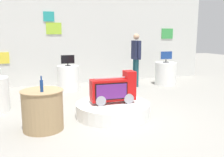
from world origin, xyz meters
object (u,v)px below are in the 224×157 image
(display_pedestal_right_rear, at_px, (165,73))
(side_table_round, at_px, (43,110))
(tv_on_right_rear, at_px, (166,56))
(bottle_on_side_table, at_px, (42,85))
(novelty_firetruck_tv, at_px, (114,90))
(main_display_pedestal, at_px, (113,109))
(display_pedestal_left_rear, at_px, (68,78))
(tv_on_left_rear, at_px, (68,60))
(shopper_browsing_near_truck, at_px, (136,56))

(display_pedestal_right_rear, relative_size, side_table_round, 1.02)
(display_pedestal_right_rear, height_order, tv_on_right_rear, tv_on_right_rear)
(side_table_round, relative_size, bottle_on_side_table, 2.70)
(novelty_firetruck_tv, xyz_separation_m, display_pedestal_right_rear, (2.92, 2.63, -0.18))
(main_display_pedestal, bearing_deg, display_pedestal_left_rear, 99.91)
(main_display_pedestal, bearing_deg, tv_on_right_rear, 41.70)
(side_table_round, bearing_deg, main_display_pedestal, 11.77)
(tv_on_left_rear, relative_size, side_table_round, 0.54)
(tv_on_left_rear, xyz_separation_m, display_pedestal_right_rear, (3.43, -0.19, -0.58))
(side_table_round, distance_m, shopper_browsing_near_truck, 4.51)
(tv_on_left_rear, bearing_deg, side_table_round, -107.81)
(main_display_pedestal, xyz_separation_m, tv_on_left_rear, (-0.49, 2.81, 0.83))
(display_pedestal_left_rear, height_order, shopper_browsing_near_truck, shopper_browsing_near_truck)
(tv_on_right_rear, bearing_deg, bottle_on_side_table, -145.36)
(novelty_firetruck_tv, bearing_deg, display_pedestal_right_rear, 42.00)
(side_table_round, bearing_deg, shopper_browsing_near_truck, 42.31)
(display_pedestal_left_rear, relative_size, shopper_browsing_near_truck, 0.44)
(display_pedestal_right_rear, height_order, bottle_on_side_table, bottle_on_side_table)
(tv_on_right_rear, distance_m, shopper_browsing_near_truck, 1.14)
(display_pedestal_right_rear, xyz_separation_m, bottle_on_side_table, (-4.44, -3.07, 0.48))
(tv_on_left_rear, distance_m, display_pedestal_right_rear, 3.48)
(shopper_browsing_near_truck, bearing_deg, display_pedestal_right_rear, -3.41)
(novelty_firetruck_tv, relative_size, tv_on_right_rear, 2.05)
(tv_on_left_rear, bearing_deg, novelty_firetruck_tv, -79.76)
(bottle_on_side_table, bearing_deg, novelty_firetruck_tv, 16.26)
(display_pedestal_right_rear, bearing_deg, tv_on_left_rear, 176.77)
(display_pedestal_left_rear, relative_size, tv_on_left_rear, 1.89)
(novelty_firetruck_tv, bearing_deg, bottle_on_side_table, -163.74)
(tv_on_left_rear, xyz_separation_m, side_table_round, (-1.00, -3.13, -0.59))
(bottle_on_side_table, relative_size, shopper_browsing_near_truck, 0.16)
(main_display_pedestal, distance_m, shopper_browsing_near_truck, 3.36)
(display_pedestal_left_rear, distance_m, side_table_round, 3.29)
(shopper_browsing_near_truck, bearing_deg, tv_on_left_rear, 176.86)
(tv_on_left_rear, relative_size, display_pedestal_right_rear, 0.53)
(display_pedestal_left_rear, bearing_deg, novelty_firetruck_tv, -79.77)
(main_display_pedestal, height_order, bottle_on_side_table, bottle_on_side_table)
(novelty_firetruck_tv, relative_size, tv_on_left_rear, 2.35)
(tv_on_right_rear, xyz_separation_m, side_table_round, (-4.43, -2.93, -0.63))
(shopper_browsing_near_truck, bearing_deg, tv_on_right_rear, -3.62)
(display_pedestal_left_rear, bearing_deg, main_display_pedestal, -80.09)
(novelty_firetruck_tv, relative_size, side_table_round, 1.27)
(novelty_firetruck_tv, bearing_deg, main_display_pedestal, 157.34)
(tv_on_left_rear, height_order, tv_on_right_rear, tv_on_right_rear)
(tv_on_right_rear, bearing_deg, main_display_pedestal, -138.30)
(tv_on_right_rear, bearing_deg, side_table_round, -146.55)
(main_display_pedestal, relative_size, display_pedestal_right_rear, 2.04)
(tv_on_right_rear, bearing_deg, shopper_browsing_near_truck, 176.38)
(shopper_browsing_near_truck, bearing_deg, display_pedestal_left_rear, 176.76)
(display_pedestal_left_rear, bearing_deg, shopper_browsing_near_truck, -3.24)
(main_display_pedestal, xyz_separation_m, side_table_round, (-1.50, -0.31, 0.24))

